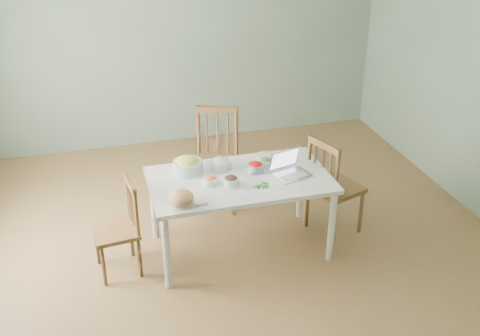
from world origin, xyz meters
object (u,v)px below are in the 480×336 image
object	(u,v)px
dining_table	(240,214)
chair_right	(336,185)
chair_left	(115,229)
bowl_squash	(188,165)
laptop	(293,165)
bread_boule	(181,198)
chair_far	(216,161)

from	to	relation	value
dining_table	chair_right	distance (m)	0.97
chair_left	bowl_squash	bearing A→B (deg)	103.99
bowl_squash	laptop	bearing A→B (deg)	-19.46
dining_table	bread_boule	world-z (taller)	bread_boule
chair_left	bowl_squash	size ratio (longest dim) A/B	3.29
bread_boule	chair_right	bearing A→B (deg)	13.97
bread_boule	bowl_squash	world-z (taller)	bowl_squash
chair_left	laptop	distance (m)	1.63
chair_right	laptop	world-z (taller)	chair_right
bread_boule	laptop	world-z (taller)	laptop
chair_left	bowl_squash	xyz separation A→B (m)	(0.69, 0.27, 0.39)
chair_left	chair_right	size ratio (longest dim) A/B	0.87
bowl_squash	laptop	distance (m)	0.93
chair_far	laptop	bearing A→B (deg)	-42.54
bowl_squash	dining_table	bearing A→B (deg)	-28.32
bread_boule	bowl_squash	distance (m)	0.56
dining_table	bowl_squash	xyz separation A→B (m)	(-0.42, 0.23, 0.45)
dining_table	chair_far	world-z (taller)	chair_far
chair_right	bowl_squash	size ratio (longest dim) A/B	3.77
chair_left	bread_boule	world-z (taller)	bread_boule
chair_far	chair_right	size ratio (longest dim) A/B	1.04
chair_far	laptop	size ratio (longest dim) A/B	3.41
chair_left	laptop	size ratio (longest dim) A/B	2.84
dining_table	bread_boule	bearing A→B (deg)	-151.41
chair_far	chair_left	xyz separation A→B (m)	(-1.09, -0.86, -0.09)
laptop	bowl_squash	bearing A→B (deg)	144.66
chair_far	bowl_squash	size ratio (longest dim) A/B	3.94
dining_table	bowl_squash	distance (m)	0.66
dining_table	chair_left	world-z (taller)	chair_left
chair_far	chair_left	size ratio (longest dim) A/B	1.20
dining_table	laptop	size ratio (longest dim) A/B	5.22
laptop	bread_boule	bearing A→B (deg)	176.68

